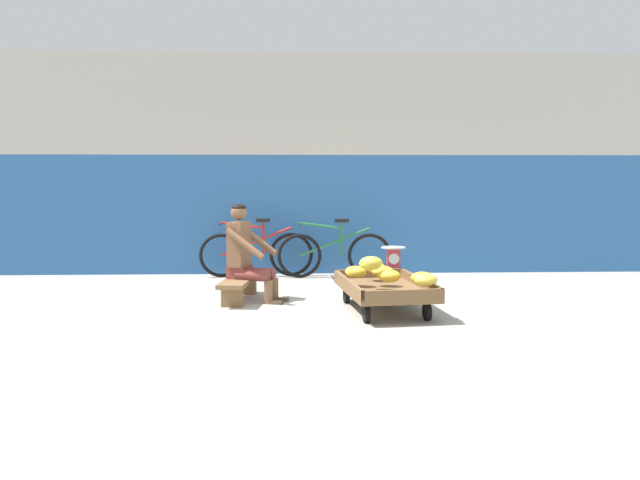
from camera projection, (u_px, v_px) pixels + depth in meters
name	position (u px, v px, depth m)	size (l,w,h in m)	color
ground_plane	(331.00, 320.00, 6.37)	(80.00, 80.00, 0.00)	#A39E93
back_wall	(319.00, 165.00, 9.48)	(16.00, 0.30, 3.29)	#2D609E
banana_cart	(384.00, 289.00, 6.77)	(1.00, 1.53, 0.36)	brown
banana_pile	(386.00, 271.00, 6.63)	(0.93, 1.18, 0.26)	gold
low_bench	(240.00, 284.00, 7.39)	(0.44, 1.13, 0.27)	brown
vendor_seated	(246.00, 253.00, 7.33)	(0.73, 0.60, 1.14)	brown
plastic_crate	(393.00, 282.00, 7.78)	(0.36, 0.28, 0.30)	#19847F
weighing_scale	(393.00, 258.00, 7.75)	(0.30, 0.30, 0.29)	#28282D
bicycle_near_left	(256.00, 253.00, 9.15)	(1.66, 0.48, 0.86)	black
bicycle_far_left	(334.00, 253.00, 9.07)	(1.66, 0.48, 0.86)	black
shopping_bag	(410.00, 292.00, 7.27)	(0.18, 0.12, 0.24)	green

